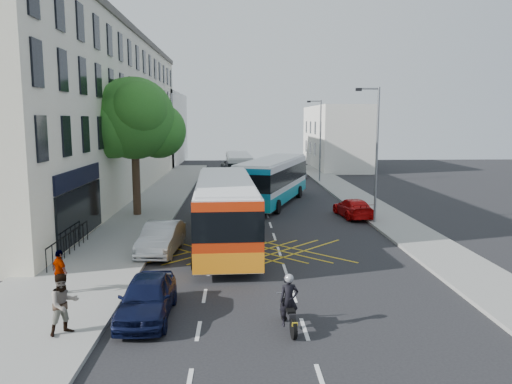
{
  "coord_description": "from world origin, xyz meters",
  "views": [
    {
      "loc": [
        -2.04,
        -17.24,
        6.28
      ],
      "look_at": [
        -0.92,
        10.71,
        2.2
      ],
      "focal_mm": 35.0,
      "sensor_mm": 36.0,
      "label": 1
    }
  ],
  "objects": [
    {
      "name": "pedestrian_near",
      "position": [
        -7.0,
        -3.37,
        1.05
      ],
      "size": [
        1.1,
        1.08,
        1.79
      ],
      "primitive_type": "imported",
      "rotation": [
        0.0,
        0.0,
        0.71
      ],
      "color": "gray",
      "rests_on": "pavement_left"
    },
    {
      "name": "parked_car_silver",
      "position": [
        -5.6,
        5.91,
        0.73
      ],
      "size": [
        1.9,
        4.53,
        1.45
      ],
      "primitive_type": "imported",
      "rotation": [
        0.0,
        0.0,
        -0.08
      ],
      "color": "#B9BCC1",
      "rests_on": "ground"
    },
    {
      "name": "red_hatchback",
      "position": [
        5.5,
        14.21,
        0.61
      ],
      "size": [
        2.15,
        4.36,
        1.22
      ],
      "primitive_type": "imported",
      "rotation": [
        0.0,
        0.0,
        3.25
      ],
      "color": "#BE0808",
      "rests_on": "ground"
    },
    {
      "name": "bus_near",
      "position": [
        -2.6,
        7.22,
        1.78
      ],
      "size": [
        3.36,
        12.13,
        3.38
      ],
      "rotation": [
        0.0,
        0.0,
        0.04
      ],
      "color": "silver",
      "rests_on": "ground"
    },
    {
      "name": "street_tree",
      "position": [
        -8.51,
        14.97,
        6.29
      ],
      "size": [
        6.3,
        5.7,
        8.8
      ],
      "color": "#382619",
      "rests_on": "pavement_left"
    },
    {
      "name": "parked_car_blue",
      "position": [
        -4.9,
        -1.92,
        0.68
      ],
      "size": [
        1.61,
        3.98,
        1.35
      ],
      "primitive_type": "imported",
      "rotation": [
        0.0,
        0.0,
        -0.0
      ],
      "color": "black",
      "rests_on": "ground"
    },
    {
      "name": "distant_car_silver",
      "position": [
        4.94,
        36.57,
        0.59
      ],
      "size": [
        1.78,
        3.62,
        1.19
      ],
      "primitive_type": "imported",
      "rotation": [
        0.0,
        0.0,
        3.03
      ],
      "color": "#A9AAB1",
      "rests_on": "ground"
    },
    {
      "name": "lamp_near",
      "position": [
        6.2,
        12.0,
        4.62
      ],
      "size": [
        1.45,
        0.15,
        8.0
      ],
      "color": "slate",
      "rests_on": "pavement_right"
    },
    {
      "name": "terrace_main",
      "position": [
        -14.0,
        24.49,
        6.76
      ],
      "size": [
        8.3,
        45.0,
        13.5
      ],
      "color": "beige",
      "rests_on": "ground"
    },
    {
      "name": "pedestrian_far",
      "position": [
        -8.31,
        0.11,
        0.93
      ],
      "size": [
        0.93,
        0.91,
        1.57
      ],
      "primitive_type": "imported",
      "rotation": [
        0.0,
        0.0,
        2.38
      ],
      "color": "gray",
      "rests_on": "pavement_left"
    },
    {
      "name": "terrace_far",
      "position": [
        -14.0,
        55.0,
        5.0
      ],
      "size": [
        8.0,
        20.0,
        10.0
      ],
      "primitive_type": "cube",
      "color": "silver",
      "rests_on": "ground"
    },
    {
      "name": "ground",
      "position": [
        0.0,
        0.0,
        0.0
      ],
      "size": [
        120.0,
        120.0,
        0.0
      ],
      "primitive_type": "plane",
      "color": "black",
      "rests_on": "ground"
    },
    {
      "name": "distant_car_grey",
      "position": [
        -2.64,
        43.8,
        0.66
      ],
      "size": [
        2.75,
        4.96,
        1.31
      ],
      "primitive_type": "imported",
      "rotation": [
        0.0,
        0.0,
        0.12
      ],
      "color": "#393B3F",
      "rests_on": "ground"
    },
    {
      "name": "building_right",
      "position": [
        11.0,
        48.0,
        4.0
      ],
      "size": [
        6.0,
        18.0,
        8.0
      ],
      "primitive_type": "cube",
      "color": "silver",
      "rests_on": "ground"
    },
    {
      "name": "railings",
      "position": [
        -9.7,
        5.3,
        0.72
      ],
      "size": [
        0.08,
        5.6,
        1.14
      ],
      "primitive_type": null,
      "color": "black",
      "rests_on": "pavement_left"
    },
    {
      "name": "distant_car_dark",
      "position": [
        5.5,
        45.04,
        0.62
      ],
      "size": [
        1.63,
        3.85,
        1.23
      ],
      "primitive_type": "imported",
      "rotation": [
        0.0,
        0.0,
        3.23
      ],
      "color": "black",
      "rests_on": "ground"
    },
    {
      "name": "pavement_left",
      "position": [
        -8.5,
        15.0,
        0.07
      ],
      "size": [
        5.0,
        70.0,
        0.15
      ],
      "primitive_type": "cube",
      "color": "gray",
      "rests_on": "ground"
    },
    {
      "name": "motorbike",
      "position": [
        -0.49,
        -2.99,
        0.82
      ],
      "size": [
        0.64,
        1.96,
        1.74
      ],
      "rotation": [
        0.0,
        0.0,
        0.11
      ],
      "color": "black",
      "rests_on": "ground"
    },
    {
      "name": "pavement_right",
      "position": [
        7.5,
        15.0,
        0.07
      ],
      "size": [
        3.0,
        70.0,
        0.15
      ],
      "primitive_type": "cube",
      "color": "gray",
      "rests_on": "ground"
    },
    {
      "name": "bus_mid",
      "position": [
        0.69,
        19.66,
        1.77
      ],
      "size": [
        6.44,
        12.23,
        3.37
      ],
      "rotation": [
        0.0,
        0.0,
        -0.32
      ],
      "color": "silver",
      "rests_on": "ground"
    },
    {
      "name": "lamp_far",
      "position": [
        6.2,
        32.0,
        4.62
      ],
      "size": [
        1.45,
        0.15,
        8.0
      ],
      "color": "slate",
      "rests_on": "pavement_right"
    },
    {
      "name": "bus_far",
      "position": [
        -1.77,
        31.81,
        1.53
      ],
      "size": [
        2.87,
        10.4,
        2.9
      ],
      "rotation": [
        0.0,
        0.0,
        0.04
      ],
      "color": "silver",
      "rests_on": "ground"
    }
  ]
}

